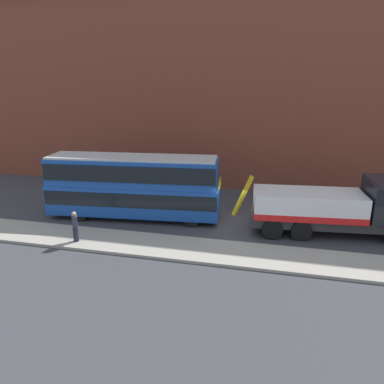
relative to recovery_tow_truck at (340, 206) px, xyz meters
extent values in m
plane|color=#38383D|center=(-5.98, 0.23, -1.76)|extent=(120.00, 120.00, 0.00)
cube|color=gray|center=(-5.98, -3.97, -1.68)|extent=(60.00, 2.80, 0.15)
cube|color=brown|center=(-5.98, 8.53, 6.24)|extent=(60.00, 1.20, 16.00)
cube|color=#2D2D2D|center=(-0.48, -0.05, -0.90)|extent=(9.17, 3.07, 0.55)
cube|color=silver|center=(-1.77, -0.17, 0.07)|extent=(6.32, 3.18, 1.40)
cube|color=red|center=(-1.77, -0.17, -0.45)|extent=(6.33, 3.23, 0.36)
cylinder|color=#B79914|center=(-5.47, -0.53, 0.37)|extent=(1.25, 0.40, 2.52)
cylinder|color=black|center=(2.70, 1.38, -1.18)|extent=(1.19, 0.45, 1.16)
cylinder|color=black|center=(-2.28, 0.89, -1.18)|extent=(1.19, 0.45, 1.16)
cylinder|color=black|center=(-2.06, -1.32, -1.18)|extent=(1.19, 0.45, 1.16)
cylinder|color=black|center=(-3.87, 0.74, -1.18)|extent=(1.19, 0.45, 1.16)
cylinder|color=black|center=(-3.66, -1.47, -1.18)|extent=(1.19, 0.45, 1.16)
cube|color=#19479E|center=(-12.48, -0.05, -0.47)|extent=(11.19, 3.55, 1.90)
cube|color=#19479E|center=(-12.48, -0.05, 1.33)|extent=(10.96, 3.43, 1.70)
cube|color=black|center=(-12.48, -0.05, -0.22)|extent=(11.09, 3.59, 0.90)
cube|color=black|center=(-12.48, -0.05, 1.43)|extent=(10.87, 3.57, 1.00)
cube|color=#B2B2B2|center=(-12.48, -0.05, 2.24)|extent=(10.73, 3.31, 0.12)
cube|color=yellow|center=(-6.99, 0.49, 0.78)|extent=(0.20, 1.50, 0.44)
cylinder|color=black|center=(-8.71, 1.40, -1.24)|extent=(1.06, 0.40, 1.04)
cylinder|color=black|center=(-8.50, -0.75, -1.24)|extent=(1.06, 0.40, 1.04)
cylinder|color=black|center=(-15.87, 0.71, -1.24)|extent=(1.06, 0.40, 1.04)
cylinder|color=black|center=(-15.66, -1.44, -1.24)|extent=(1.06, 0.40, 1.04)
cylinder|color=#232333|center=(-14.09, -4.56, -1.18)|extent=(0.41, 0.41, 0.85)
cube|color=#2D3347|center=(-14.09, -4.56, -0.45)|extent=(0.42, 0.48, 0.62)
sphere|color=tan|center=(-14.09, -4.56, -0.02)|extent=(0.24, 0.24, 0.24)
camera|label=1|loc=(-3.68, -21.15, 6.91)|focal=34.44mm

